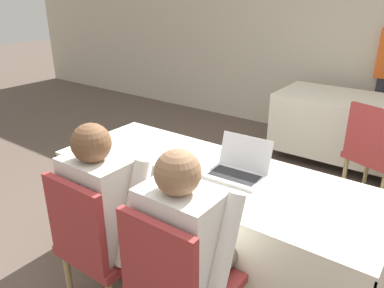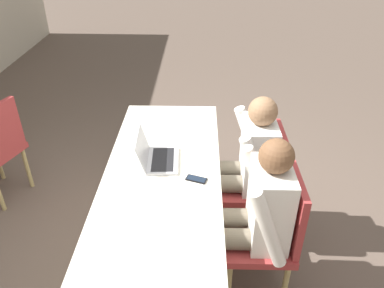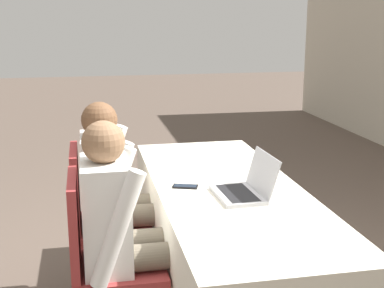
{
  "view_description": "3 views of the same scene",
  "coord_description": "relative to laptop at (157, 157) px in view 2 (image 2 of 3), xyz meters",
  "views": [
    {
      "loc": [
        1.13,
        -1.74,
        1.79
      ],
      "look_at": [
        0.0,
        -0.2,
        0.99
      ],
      "focal_mm": 35.0,
      "sensor_mm": 36.0,
      "label": 1
    },
    {
      "loc": [
        -1.97,
        -0.25,
        2.23
      ],
      "look_at": [
        0.0,
        -0.2,
        0.99
      ],
      "focal_mm": 35.0,
      "sensor_mm": 36.0,
      "label": 2
    },
    {
      "loc": [
        2.67,
        -0.74,
        1.66
      ],
      "look_at": [
        0.0,
        -0.2,
        0.99
      ],
      "focal_mm": 50.0,
      "sensor_mm": 36.0,
      "label": 3
    }
  ],
  "objects": [
    {
      "name": "cell_phone",
      "position": [
        -0.2,
        -0.28,
        -0.04
      ],
      "size": [
        0.1,
        0.15,
        0.01
      ],
      "rotation": [
        0.0,
        0.0,
        -0.33
      ],
      "color": "black",
      "rests_on": "conference_table_near"
    },
    {
      "name": "chair_near_right",
      "position": [
        0.11,
        -0.74,
        -0.26
      ],
      "size": [
        0.44,
        0.44,
        0.93
      ],
      "rotation": [
        0.0,
        0.0,
        3.14
      ],
      "color": "tan",
      "rests_on": "ground_plane"
    },
    {
      "name": "paper_centre_table",
      "position": [
        -0.41,
        -0.19,
        -0.04
      ],
      "size": [
        0.27,
        0.34,
        0.0
      ],
      "rotation": [
        0.0,
        0.0,
        -0.23
      ],
      "color": "white",
      "rests_on": "conference_table_near"
    },
    {
      "name": "paper_beside_laptop",
      "position": [
        -0.65,
        -0.05,
        -0.04
      ],
      "size": [
        0.28,
        0.34,
        0.0
      ],
      "rotation": [
        0.0,
        0.0,
        0.25
      ],
      "color": "white",
      "rests_on": "conference_table_near"
    },
    {
      "name": "chair_near_left",
      "position": [
        -0.43,
        -0.74,
        -0.26
      ],
      "size": [
        0.44,
        0.44,
        0.93
      ],
      "rotation": [
        0.0,
        0.0,
        3.14
      ],
      "color": "tan",
      "rests_on": "ground_plane"
    },
    {
      "name": "ground_plane",
      "position": [
        -0.16,
        -0.05,
        -0.79
      ],
      "size": [
        24.0,
        24.0,
        0.0
      ],
      "primitive_type": "plane",
      "color": "brown"
    },
    {
      "name": "conference_table_near",
      "position": [
        -0.16,
        -0.05,
        -0.22
      ],
      "size": [
        2.08,
        0.78,
        0.74
      ],
      "color": "silver",
      "rests_on": "ground_plane"
    },
    {
      "name": "person_checkered_shirt",
      "position": [
        -0.43,
        -0.64,
        -0.11
      ],
      "size": [
        0.5,
        0.52,
        1.19
      ],
      "rotation": [
        0.0,
        0.0,
        3.14
      ],
      "color": "#665B4C",
      "rests_on": "ground_plane"
    },
    {
      "name": "laptop",
      "position": [
        0.0,
        0.0,
        0.0
      ],
      "size": [
        0.34,
        0.29,
        0.22
      ],
      "rotation": [
        0.0,
        0.0,
        0.04
      ],
      "color": "#B7B7BC",
      "rests_on": "conference_table_near"
    },
    {
      "name": "person_white_shirt",
      "position": [
        0.11,
        -0.64,
        -0.11
      ],
      "size": [
        0.5,
        0.52,
        1.19
      ],
      "rotation": [
        0.0,
        0.0,
        3.14
      ],
      "color": "#665B4C",
      "rests_on": "ground_plane"
    }
  ]
}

